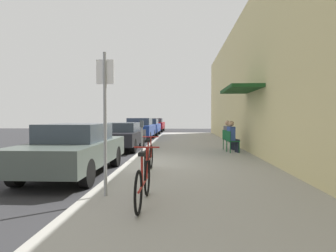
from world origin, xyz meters
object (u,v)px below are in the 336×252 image
bicycle_0 (143,182)px  bicycle_1 (149,158)px  parked_car_1 (122,135)px  cafe_chair_0 (231,140)px  parked_car_0 (75,148)px  street_sign (105,112)px  cafe_chair_1 (227,138)px  seated_patron_1 (229,134)px  parked_car_2 (140,129)px  seated_patron_0 (232,135)px  parked_car_4 (156,125)px  parked_car_3 (149,127)px  parking_meter (142,137)px

bicycle_0 → bicycle_1: size_ratio=1.00×
bicycle_0 → bicycle_1: (-0.22, 2.72, 0.00)m
parked_car_1 → cafe_chair_0: size_ratio=5.06×
bicycle_1 → cafe_chair_0: size_ratio=1.97×
parked_car_0 → street_sign: 3.01m
cafe_chair_0 → cafe_chair_1: bearing=90.0°
seated_patron_1 → bicycle_0: bearing=-108.5°
parked_car_2 → bicycle_1: parked_car_2 is taller
street_sign → seated_patron_0: 7.48m
parked_car_4 → cafe_chair_1: size_ratio=5.06×
parked_car_0 → parked_car_3: parked_car_3 is taller
seated_patron_1 → parked_car_4: bearing=104.9°
parking_meter → cafe_chair_0: size_ratio=1.52×
parked_car_0 → seated_patron_1: (4.94, 5.08, 0.10)m
parked_car_2 → parked_car_4: 11.65m
bicycle_1 → cafe_chair_0: (2.85, 4.32, 0.14)m
parked_car_3 → cafe_chair_1: bearing=-68.1°
parking_meter → seated_patron_1: size_ratio=1.02×
bicycle_0 → seated_patron_1: seated_patron_1 is taller
cafe_chair_0 → seated_patron_0: seated_patron_0 is taller
parked_car_0 → seated_patron_0: seated_patron_0 is taller
parked_car_1 → parking_meter: 4.37m
street_sign → parking_meter: bearing=89.3°
parked_car_3 → parking_meter: parking_meter is taller
bicycle_0 → seated_patron_0: size_ratio=1.33×
seated_patron_0 → seated_patron_1: bearing=90.0°
parked_car_1 → parked_car_2: 5.93m
parked_car_2 → cafe_chair_0: size_ratio=5.06×
parked_car_1 → seated_patron_0: seated_patron_0 is taller
bicycle_0 → bicycle_1: same height
parked_car_2 → parked_car_4: (0.00, 11.65, -0.02)m
parked_car_0 → parked_car_4: size_ratio=1.00×
cafe_chair_0 → cafe_chair_1: (0.00, 0.93, 0.00)m
cafe_chair_0 → cafe_chair_1: same height
street_sign → seated_patron_1: 8.32m
bicycle_0 → bicycle_1: bearing=94.7°
parked_car_0 → seated_patron_1: seated_patron_1 is taller
bicycle_0 → seated_patron_0: seated_patron_0 is taller
parked_car_0 → bicycle_1: 2.06m
parking_meter → street_sign: size_ratio=0.51×
parked_car_3 → bicycle_1: 17.50m
parked_car_0 → parked_car_3: 17.19m
parking_meter → cafe_chair_1: (3.33, 3.15, -0.26)m
parked_car_0 → parked_car_4: bearing=90.0°
cafe_chair_1 → bicycle_0: bearing=-108.2°
parked_car_3 → parked_car_4: parked_car_4 is taller
parking_meter → bicycle_0: 4.90m
cafe_chair_0 → bicycle_1: bearing=-123.4°
parking_meter → parked_car_3: bearing=95.8°
parked_car_0 → parked_car_1: size_ratio=1.00×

